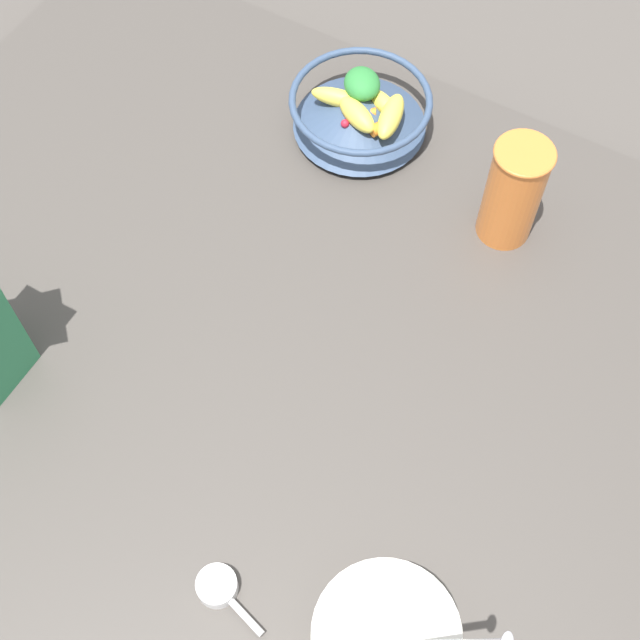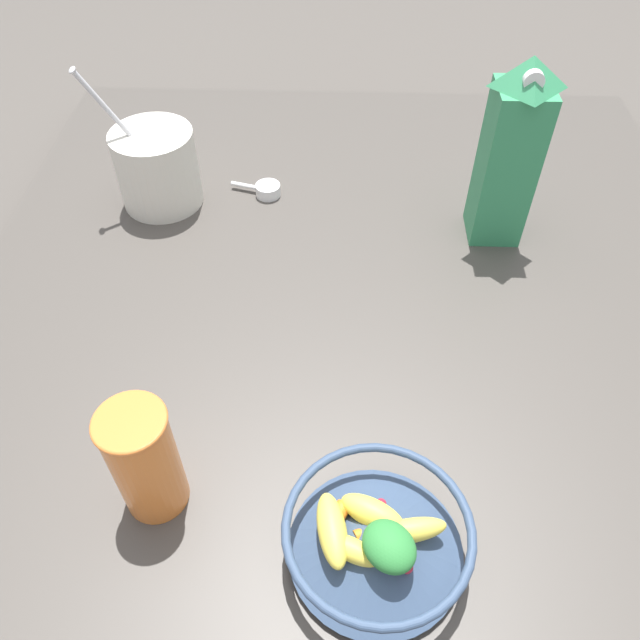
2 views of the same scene
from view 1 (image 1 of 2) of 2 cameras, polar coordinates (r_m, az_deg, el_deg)
name	(u,v)px [view 1 (image 1 of 2)]	position (r m, az deg, el deg)	size (l,w,h in m)	color
ground_plane	(209,396)	(1.13, -7.13, -4.85)	(6.00, 6.00, 0.00)	#4C4742
countertop	(207,388)	(1.11, -7.26, -4.35)	(1.18, 1.18, 0.05)	#47423D
fruit_bowl	(361,110)	(1.28, 2.63, 13.28)	(0.20, 0.20, 0.08)	#384C6B
drinking_cup	(514,191)	(1.16, 12.30, 8.07)	(0.08, 0.08, 0.16)	orange
measuring_scoop	(219,588)	(1.00, -6.48, -16.68)	(0.09, 0.04, 0.02)	white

